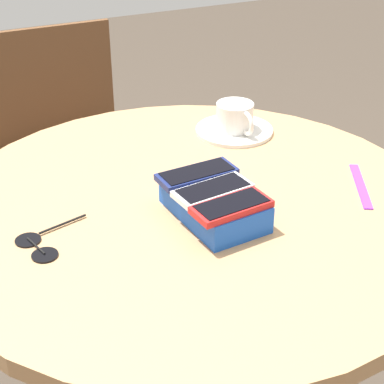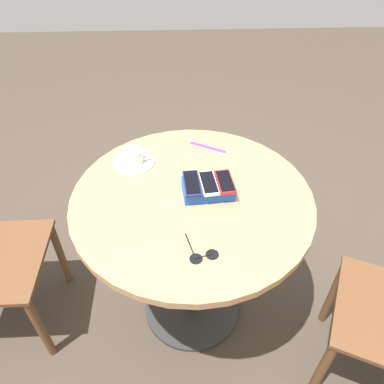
{
  "view_description": "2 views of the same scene",
  "coord_description": "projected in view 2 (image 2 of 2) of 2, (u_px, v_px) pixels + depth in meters",
  "views": [
    {
      "loc": [
        -0.88,
        0.41,
        1.34
      ],
      "look_at": [
        0.0,
        0.0,
        0.78
      ],
      "focal_mm": 60.0,
      "sensor_mm": 36.0,
      "label": 1
    },
    {
      "loc": [
        0.04,
        1.01,
        1.69
      ],
      "look_at": [
        0.0,
        0.0,
        0.78
      ],
      "focal_mm": 35.0,
      "sensor_mm": 36.0,
      "label": 2
    }
  ],
  "objects": [
    {
      "name": "lanyard_strap",
      "position": [
        208.0,
        147.0,
        1.6
      ],
      "size": [
        0.15,
        0.09,
        0.0
      ],
      "primitive_type": "cube",
      "rotation": [
        0.0,
        0.0,
        -0.5
      ],
      "color": "purple",
      "rests_on": "round_table"
    },
    {
      "name": "phone_red",
      "position": [
        225.0,
        182.0,
        1.35
      ],
      "size": [
        0.07,
        0.13,
        0.01
      ],
      "color": "red",
      "rests_on": "phone_box"
    },
    {
      "name": "coffee_cup",
      "position": [
        134.0,
        156.0,
        1.49
      ],
      "size": [
        0.11,
        0.08,
        0.06
      ],
      "color": "silver",
      "rests_on": "saucer"
    },
    {
      "name": "phone_box",
      "position": [
        208.0,
        188.0,
        1.37
      ],
      "size": [
        0.19,
        0.13,
        0.05
      ],
      "color": "blue",
      "rests_on": "round_table"
    },
    {
      "name": "phone_white",
      "position": [
        209.0,
        183.0,
        1.35
      ],
      "size": [
        0.07,
        0.14,
        0.01
      ],
      "color": "silver",
      "rests_on": "phone_box"
    },
    {
      "name": "round_table",
      "position": [
        192.0,
        225.0,
        1.48
      ],
      "size": [
        0.89,
        0.89,
        0.76
      ],
      "color": "#2D2D2D",
      "rests_on": "ground_plane"
    },
    {
      "name": "ground_plane",
      "position": [
        192.0,
        306.0,
        1.88
      ],
      "size": [
        8.0,
        8.0,
        0.0
      ],
      "primitive_type": "plane",
      "color": "#42382D"
    },
    {
      "name": "sunglasses",
      "position": [
        202.0,
        255.0,
        1.17
      ],
      "size": [
        0.1,
        0.13,
        0.01
      ],
      "color": "black",
      "rests_on": "round_table"
    },
    {
      "name": "phone_navy",
      "position": [
        192.0,
        183.0,
        1.34
      ],
      "size": [
        0.07,
        0.14,
        0.01
      ],
      "color": "navy",
      "rests_on": "phone_box"
    },
    {
      "name": "saucer",
      "position": [
        134.0,
        162.0,
        1.52
      ],
      "size": [
        0.17,
        0.17,
        0.01
      ],
      "primitive_type": "cylinder",
      "color": "silver",
      "rests_on": "round_table"
    }
  ]
}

